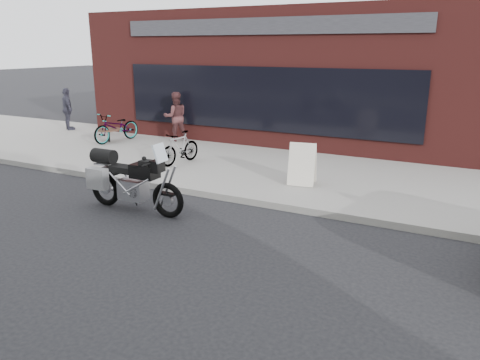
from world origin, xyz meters
name	(u,v)px	position (x,y,z in m)	size (l,w,h in m)	color
ground	(120,285)	(0.00, 0.00, 0.00)	(120.00, 120.00, 0.00)	black
near_sidewalk	(295,170)	(0.00, 7.00, 0.07)	(44.00, 6.00, 0.15)	gray
storefront	(312,73)	(-2.00, 13.98, 2.25)	(14.00, 10.07, 4.50)	#5B201D
motorcycle	(128,181)	(-1.99, 2.58, 0.65)	(2.36, 0.76, 1.50)	black
bicycle_front	(117,127)	(-6.71, 7.55, 0.64)	(0.66, 1.88, 0.99)	gray
bicycle_rear	(180,148)	(-3.00, 5.93, 0.60)	(0.42, 1.49, 0.90)	gray
sandwich_sign	(302,164)	(0.71, 5.61, 0.64)	(0.71, 0.67, 0.99)	white
cafe_table	(108,130)	(-6.90, 7.35, 0.57)	(0.80, 0.80, 0.46)	black
cafe_patron_left	(176,117)	(-4.99, 8.60, 0.99)	(0.81, 0.63, 1.67)	#522B2C
cafe_patron_right	(68,109)	(-10.00, 8.50, 0.96)	(0.95, 0.40, 1.62)	#393848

